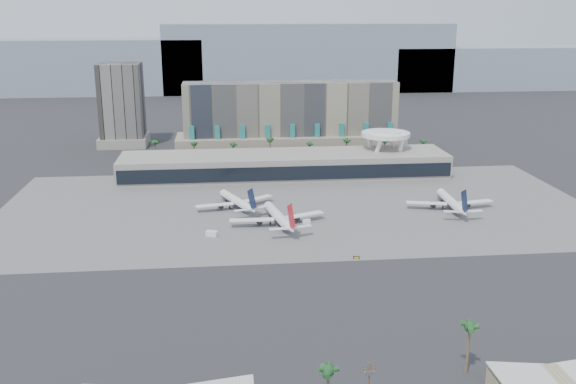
{
  "coord_description": "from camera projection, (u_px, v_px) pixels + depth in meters",
  "views": [
    {
      "loc": [
        -31.83,
        -214.96,
        84.73
      ],
      "look_at": [
        -5.43,
        40.0,
        11.3
      ],
      "focal_mm": 40.0,
      "sensor_mm": 36.0,
      "label": 1
    }
  ],
  "objects": [
    {
      "name": "hotel",
      "position": [
        290.0,
        123.0,
        395.17
      ],
      "size": [
        140.0,
        30.0,
        42.0
      ],
      "color": "gray",
      "rests_on": "ground"
    },
    {
      "name": "apron_pad",
      "position": [
        297.0,
        207.0,
        284.62
      ],
      "size": [
        260.0,
        130.0,
        0.06
      ],
      "primitive_type": "cube",
      "color": "#5B5B59",
      "rests_on": "ground"
    },
    {
      "name": "service_vehicle_b",
      "position": [
        306.0,
        221.0,
        262.64
      ],
      "size": [
        3.41,
        2.27,
        1.63
      ],
      "primitive_type": "cube",
      "rotation": [
        0.0,
        0.0,
        0.15
      ],
      "color": "white",
      "rests_on": "ground"
    },
    {
      "name": "terminal",
      "position": [
        285.0,
        164.0,
        335.27
      ],
      "size": [
        170.0,
        32.5,
        14.5
      ],
      "color": "gray",
      "rests_on": "ground"
    },
    {
      "name": "saucer_structure",
      "position": [
        385.0,
        137.0,
        343.32
      ],
      "size": [
        26.0,
        26.0,
        21.89
      ],
      "color": "white",
      "rests_on": "ground"
    },
    {
      "name": "taxiway_sign",
      "position": [
        356.0,
        258.0,
        225.28
      ],
      "size": [
        2.17,
        0.98,
        1.0
      ],
      "rotation": [
        0.0,
        0.0,
        -0.32
      ],
      "color": "black",
      "rests_on": "ground"
    },
    {
      "name": "airliner_right",
      "position": [
        451.0,
        202.0,
        280.24
      ],
      "size": [
        38.97,
        40.13,
        13.85
      ],
      "rotation": [
        0.0,
        0.0,
        -0.03
      ],
      "color": "white",
      "rests_on": "ground"
    },
    {
      "name": "office_tower",
      "position": [
        122.0,
        110.0,
        407.56
      ],
      "size": [
        30.0,
        30.0,
        52.0
      ],
      "color": "black",
      "rests_on": "ground"
    },
    {
      "name": "mountain_ridge",
      "position": [
        277.0,
        63.0,
        675.99
      ],
      "size": [
        680.0,
        60.0,
        70.0
      ],
      "color": "gray",
      "rests_on": "ground"
    },
    {
      "name": "near_palm_b",
      "position": [
        469.0,
        332.0,
        152.05
      ],
      "size": [
        6.0,
        6.0,
        13.7
      ],
      "color": "brown",
      "rests_on": "ground"
    },
    {
      "name": "near_palm_a",
      "position": [
        328.0,
        376.0,
        141.67
      ],
      "size": [
        6.0,
        6.0,
        9.29
      ],
      "color": "brown",
      "rests_on": "ground"
    },
    {
      "name": "palm_row",
      "position": [
        291.0,
        143.0,
        368.49
      ],
      "size": [
        157.8,
        2.8,
        13.1
      ],
      "color": "brown",
      "rests_on": "ground"
    },
    {
      "name": "ground",
      "position": [
        314.0,
        252.0,
        232.03
      ],
      "size": [
        900.0,
        900.0,
        0.0
      ],
      "primitive_type": "plane",
      "color": "#232326",
      "rests_on": "ground"
    },
    {
      "name": "airliner_centre",
      "position": [
        278.0,
        216.0,
        259.9
      ],
      "size": [
        39.4,
        40.94,
        14.27
      ],
      "rotation": [
        0.0,
        0.0,
        0.2
      ],
      "color": "white",
      "rests_on": "ground"
    },
    {
      "name": "utility_pole",
      "position": [
        369.0,
        383.0,
        137.99
      ],
      "size": [
        3.2,
        0.85,
        12.0
      ],
      "color": "#4C3826",
      "rests_on": "ground"
    },
    {
      "name": "airliner_left",
      "position": [
        236.0,
        201.0,
        281.87
      ],
      "size": [
        34.65,
        35.71,
        13.1
      ],
      "rotation": [
        0.0,
        0.0,
        0.4
      ],
      "color": "white",
      "rests_on": "ground"
    },
    {
      "name": "service_vehicle_a",
      "position": [
        212.0,
        234.0,
        247.58
      ],
      "size": [
        4.88,
        3.74,
        2.15
      ],
      "primitive_type": "cube",
      "rotation": [
        0.0,
        0.0,
        -0.42
      ],
      "color": "white",
      "rests_on": "ground"
    }
  ]
}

